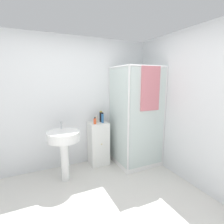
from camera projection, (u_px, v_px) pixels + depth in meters
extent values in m
cube|color=silver|center=(68.00, 104.00, 3.35)|extent=(6.40, 0.06, 2.50)
cube|color=silver|center=(209.00, 111.00, 2.53)|extent=(0.06, 6.40, 2.50)
cube|color=white|center=(134.00, 159.00, 3.70)|extent=(0.82, 0.82, 0.09)
cylinder|color=white|center=(141.00, 111.00, 4.04)|extent=(0.04, 0.04, 1.95)
cylinder|color=white|center=(110.00, 114.00, 3.71)|extent=(0.04, 0.04, 1.95)
cylinder|color=white|center=(164.00, 118.00, 3.34)|extent=(0.04, 0.04, 1.95)
cylinder|color=white|center=(129.00, 122.00, 3.01)|extent=(0.04, 0.04, 1.95)
cylinder|color=white|center=(149.00, 66.00, 3.00)|extent=(0.79, 0.04, 0.04)
cylinder|color=white|center=(127.00, 69.00, 3.70)|extent=(0.79, 0.04, 0.04)
cylinder|color=white|center=(119.00, 67.00, 3.19)|extent=(0.04, 0.79, 0.04)
cylinder|color=white|center=(153.00, 68.00, 3.51)|extent=(0.04, 0.79, 0.04)
cube|color=silver|center=(148.00, 119.00, 3.16)|extent=(0.75, 0.01, 1.82)
cube|color=silver|center=(118.00, 117.00, 3.35)|extent=(0.01, 0.75, 1.82)
cylinder|color=#B7BABF|center=(135.00, 119.00, 3.93)|extent=(0.02, 0.02, 1.46)
cylinder|color=#B7BABF|center=(137.00, 86.00, 3.75)|extent=(0.07, 0.07, 0.04)
cube|color=#D1757F|center=(150.00, 89.00, 3.05)|extent=(0.38, 0.03, 0.77)
cube|color=white|center=(98.00, 143.00, 3.54)|extent=(0.37, 0.34, 0.86)
sphere|color=gold|center=(102.00, 144.00, 3.37)|extent=(0.02, 0.02, 0.02)
cylinder|color=white|center=(65.00, 161.00, 2.95)|extent=(0.14, 0.14, 0.71)
cylinder|color=white|center=(64.00, 136.00, 2.87)|extent=(0.53, 0.53, 0.15)
cylinder|color=#B7BABF|center=(61.00, 125.00, 3.01)|extent=(0.02, 0.02, 0.13)
cube|color=#B7BABF|center=(61.00, 123.00, 2.97)|extent=(0.02, 0.07, 0.02)
cylinder|color=#E5562D|center=(95.00, 121.00, 3.34)|extent=(0.05, 0.05, 0.10)
cylinder|color=black|center=(95.00, 118.00, 3.33)|extent=(0.02, 0.02, 0.02)
cube|color=black|center=(95.00, 117.00, 3.32)|extent=(0.01, 0.03, 0.01)
cylinder|color=black|center=(101.00, 117.00, 3.50)|extent=(0.06, 0.06, 0.20)
cylinder|color=gold|center=(101.00, 112.00, 3.48)|extent=(0.05, 0.05, 0.02)
cylinder|color=#2D66A3|center=(102.00, 118.00, 3.43)|extent=(0.05, 0.05, 0.18)
cylinder|color=black|center=(102.00, 113.00, 3.42)|extent=(0.04, 0.04, 0.02)
cylinder|color=beige|center=(97.00, 119.00, 3.47)|extent=(0.04, 0.04, 0.13)
cylinder|color=silver|center=(97.00, 115.00, 3.46)|extent=(0.02, 0.02, 0.02)
cube|color=silver|center=(97.00, 115.00, 3.45)|extent=(0.01, 0.02, 0.01)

